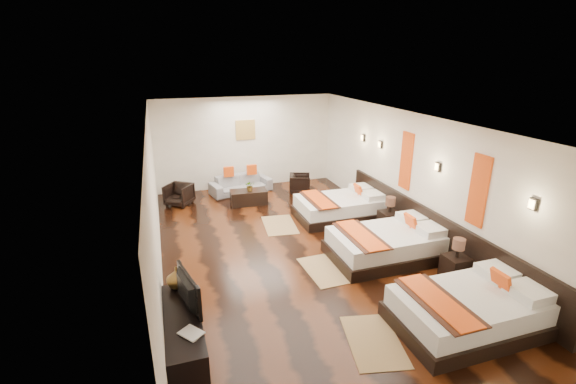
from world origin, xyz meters
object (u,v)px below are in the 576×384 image
object	(u,v)px
nightstand_a	(456,265)
armchair_left	(179,195)
tv	(183,291)
armchair_right	(300,183)
book	(185,338)
tv_console	(184,333)
bed_near	(470,310)
table_plant	(250,186)
nightstand_b	(389,219)
bed_far	(340,207)
bed_mid	(387,244)
sofa	(241,184)
figurine	(177,277)
coffee_table	(249,197)

from	to	relation	value
nightstand_a	armchair_left	xyz separation A→B (m)	(-4.62, 5.60, 0.01)
tv	armchair_right	bearing A→B (deg)	-47.14
book	nightstand_a	bearing A→B (deg)	9.66
tv_console	armchair_right	distance (m)	7.08
bed_near	table_plant	distance (m)	6.53
bed_near	nightstand_b	distance (m)	3.57
bed_far	tv_console	xyz separation A→B (m)	(-4.20, -3.74, -0.01)
nightstand_a	bed_mid	bearing A→B (deg)	123.23
nightstand_b	sofa	xyz separation A→B (m)	(-2.77, 3.83, -0.03)
bed_near	nightstand_a	world-z (taller)	bed_near
nightstand_b	bed_near	bearing A→B (deg)	-102.07
nightstand_a	table_plant	size ratio (longest dim) A/B	2.77
armchair_left	table_plant	distance (m)	2.00
nightstand_a	armchair_left	world-z (taller)	nightstand_a
nightstand_a	tv_console	size ratio (longest dim) A/B	0.46
tv_console	sofa	world-z (taller)	tv_console
figurine	table_plant	world-z (taller)	figurine
bed_far	sofa	xyz separation A→B (m)	(-2.02, 2.73, -0.02)
tv	coffee_table	world-z (taller)	tv
nightstand_a	coffee_table	world-z (taller)	nightstand_a
book	sofa	world-z (taller)	book
tv	book	size ratio (longest dim) A/B	3.01
bed_near	bed_mid	xyz separation A→B (m)	(0.00, 2.34, 0.00)
sofa	coffee_table	xyz separation A→B (m)	(0.00, -1.05, -0.07)
tv_console	book	world-z (taller)	book
coffee_table	table_plant	xyz separation A→B (m)	(0.04, -0.05, 0.35)
figurine	bed_mid	bearing A→B (deg)	9.66
book	coffee_table	size ratio (longest dim) A/B	0.30
sofa	armchair_left	world-z (taller)	armchair_left
tv_console	coffee_table	distance (m)	5.84
nightstand_a	armchair_left	distance (m)	7.26
bed_mid	armchair_right	distance (m)	4.43
armchair_right	figurine	bearing A→B (deg)	162.60
nightstand_b	nightstand_a	bearing A→B (deg)	-90.00
nightstand_a	nightstand_b	bearing A→B (deg)	90.00
figurine	tv	bearing A→B (deg)	-84.97
bed_mid	armchair_right	world-z (taller)	bed_mid
figurine	table_plant	distance (m)	5.09
nightstand_b	tv	world-z (taller)	tv
book	armchair_right	distance (m)	7.49
bed_mid	nightstand_a	world-z (taller)	bed_mid
nightstand_a	armchair_left	size ratio (longest dim) A/B	1.24
nightstand_b	book	size ratio (longest dim) A/B	2.79
sofa	tv	bearing A→B (deg)	-121.50
coffee_table	table_plant	size ratio (longest dim) A/B	3.37
nightstand_a	sofa	distance (m)	6.71
armchair_right	tv	bearing A→B (deg)	165.79
nightstand_b	armchair_left	size ratio (longest dim) A/B	1.27
coffee_table	bed_far	bearing A→B (deg)	-39.82
armchair_right	armchair_left	bearing A→B (deg)	108.95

